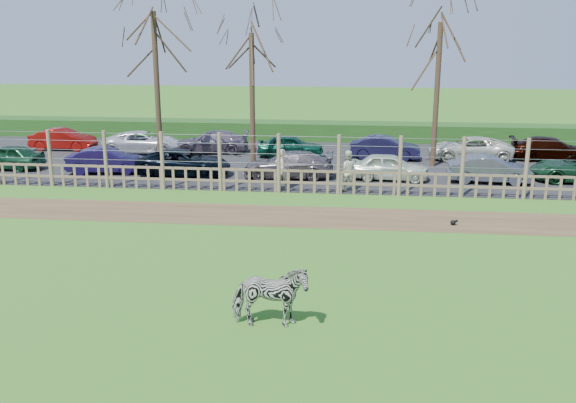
# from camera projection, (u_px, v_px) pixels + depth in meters

# --- Properties ---
(ground) EXTENTS (120.00, 120.00, 0.00)m
(ground) POSITION_uv_depth(u_px,v_px,m) (246.00, 257.00, 19.37)
(ground) COLOR #538C2F
(ground) RESTS_ON ground
(dirt_strip) EXTENTS (34.00, 2.80, 0.01)m
(dirt_strip) POSITION_uv_depth(u_px,v_px,m) (267.00, 215.00, 23.69)
(dirt_strip) COLOR brown
(dirt_strip) RESTS_ON ground
(asphalt) EXTENTS (44.00, 13.00, 0.04)m
(asphalt) POSITION_uv_depth(u_px,v_px,m) (294.00, 162.00, 33.29)
(asphalt) COLOR #232326
(asphalt) RESTS_ON ground
(hedge) EXTENTS (46.00, 2.00, 1.10)m
(hedge) POSITION_uv_depth(u_px,v_px,m) (306.00, 131.00, 39.87)
(hedge) COLOR #1E4716
(hedge) RESTS_ON ground
(fence) EXTENTS (30.16, 0.16, 2.50)m
(fence) POSITION_uv_depth(u_px,v_px,m) (279.00, 174.00, 26.84)
(fence) COLOR brown
(fence) RESTS_ON ground
(tree_left) EXTENTS (4.80, 4.80, 7.88)m
(tree_left) POSITION_uv_depth(u_px,v_px,m) (155.00, 52.00, 30.61)
(tree_left) COLOR #3D2B1E
(tree_left) RESTS_ON ground
(tree_mid) EXTENTS (4.80, 4.80, 6.83)m
(tree_mid) POSITION_uv_depth(u_px,v_px,m) (252.00, 67.00, 31.28)
(tree_mid) COLOR #3D2B1E
(tree_mid) RESTS_ON ground
(tree_right) EXTENTS (4.80, 4.80, 7.35)m
(tree_right) POSITION_uv_depth(u_px,v_px,m) (439.00, 60.00, 30.71)
(tree_right) COLOR #3D2B1E
(tree_right) RESTS_ON ground
(zebra) EXTENTS (1.84, 0.96, 1.50)m
(zebra) POSITION_uv_depth(u_px,v_px,m) (270.00, 297.00, 14.63)
(zebra) COLOR gray
(zebra) RESTS_ON ground
(visitor_a) EXTENTS (0.65, 0.45, 1.72)m
(visitor_a) POSITION_uv_depth(u_px,v_px,m) (282.00, 169.00, 27.32)
(visitor_a) COLOR beige
(visitor_a) RESTS_ON asphalt
(visitor_b) EXTENTS (0.94, 0.79, 1.72)m
(visitor_b) POSITION_uv_depth(u_px,v_px,m) (347.00, 171.00, 27.00)
(visitor_b) COLOR #ECE8C8
(visitor_b) RESTS_ON asphalt
(crow) EXTENTS (0.26, 0.19, 0.21)m
(crow) POSITION_uv_depth(u_px,v_px,m) (453.00, 222.00, 22.48)
(crow) COLOR black
(crow) RESTS_ON ground
(car_0) EXTENTS (3.58, 1.57, 1.20)m
(car_0) POSITION_uv_depth(u_px,v_px,m) (7.00, 157.00, 31.25)
(car_0) COLOR #17482A
(car_0) RESTS_ON asphalt
(car_1) EXTENTS (3.77, 1.72, 1.20)m
(car_1) POSITION_uv_depth(u_px,v_px,m) (106.00, 161.00, 30.39)
(car_1) COLOR #191045
(car_1) RESTS_ON asphalt
(car_2) EXTENTS (4.44, 2.28, 1.20)m
(car_2) POSITION_uv_depth(u_px,v_px,m) (184.00, 163.00, 29.92)
(car_2) COLOR black
(car_2) RESTS_ON asphalt
(car_3) EXTENTS (4.19, 1.82, 1.20)m
(car_3) POSITION_uv_depth(u_px,v_px,m) (288.00, 165.00, 29.46)
(car_3) COLOR #5E555C
(car_3) RESTS_ON asphalt
(car_4) EXTENTS (3.60, 1.61, 1.20)m
(car_4) POSITION_uv_depth(u_px,v_px,m) (390.00, 167.00, 29.04)
(car_4) COLOR silver
(car_4) RESTS_ON asphalt
(car_5) EXTENTS (3.71, 1.48, 1.20)m
(car_5) POSITION_uv_depth(u_px,v_px,m) (490.00, 169.00, 28.49)
(car_5) COLOR #4F5362
(car_5) RESTS_ON asphalt
(car_7) EXTENTS (3.64, 1.27, 1.20)m
(car_7) POSITION_uv_depth(u_px,v_px,m) (63.00, 139.00, 36.34)
(car_7) COLOR maroon
(car_7) RESTS_ON asphalt
(car_8) EXTENTS (4.53, 2.52, 1.20)m
(car_8) POSITION_uv_depth(u_px,v_px,m) (143.00, 142.00, 35.38)
(car_8) COLOR silver
(car_8) RESTS_ON asphalt
(car_9) EXTENTS (4.32, 2.22, 1.20)m
(car_9) POSITION_uv_depth(u_px,v_px,m) (211.00, 142.00, 35.46)
(car_9) COLOR slate
(car_9) RESTS_ON asphalt
(car_10) EXTENTS (3.61, 1.64, 1.20)m
(car_10) POSITION_uv_depth(u_px,v_px,m) (291.00, 146.00, 34.24)
(car_10) COLOR #0F4935
(car_10) RESTS_ON asphalt
(car_11) EXTENTS (3.75, 1.63, 1.20)m
(car_11) POSITION_uv_depth(u_px,v_px,m) (385.00, 148.00, 33.72)
(car_11) COLOR #1A183B
(car_11) RESTS_ON asphalt
(car_12) EXTENTS (4.35, 2.06, 1.20)m
(car_12) POSITION_uv_depth(u_px,v_px,m) (470.00, 149.00, 33.48)
(car_12) COLOR white
(car_12) RESTS_ON asphalt
(car_13) EXTENTS (4.26, 2.01, 1.20)m
(car_13) POSITION_uv_depth(u_px,v_px,m) (551.00, 149.00, 33.36)
(car_13) COLOR black
(car_13) RESTS_ON asphalt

